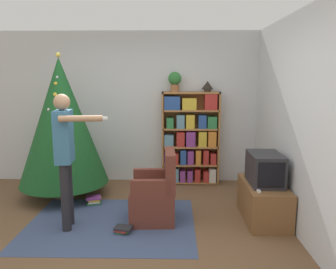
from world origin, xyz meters
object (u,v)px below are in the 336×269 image
object	(u,v)px
armchair	(155,196)
potted_plant	(175,80)
television	(265,169)
bookshelf	(191,139)
christmas_tree	(62,122)
standing_person	(65,150)
table_lamp	(207,86)

from	to	relation	value
armchair	potted_plant	size ratio (longest dim) A/B	2.80
television	armchair	xyz separation A→B (m)	(-1.40, -0.06, -0.36)
bookshelf	christmas_tree	size ratio (longest dim) A/B	0.73
armchair	potted_plant	xyz separation A→B (m)	(0.24, 1.52, 1.46)
armchair	standing_person	distance (m)	1.26
bookshelf	table_lamp	bearing A→B (deg)	1.82
standing_person	table_lamp	xyz separation A→B (m)	(1.84, 1.75, 0.72)
armchair	table_lamp	distance (m)	2.19
christmas_tree	armchair	xyz separation A→B (m)	(1.46, -0.86, -0.84)
television	armchair	size ratio (longest dim) A/B	0.61
table_lamp	armchair	bearing A→B (deg)	-117.36
television	potted_plant	world-z (taller)	potted_plant
bookshelf	television	xyz separation A→B (m)	(0.87, -1.45, -0.11)
television	standing_person	distance (m)	2.49
christmas_tree	table_lamp	size ratio (longest dim) A/B	10.93
table_lamp	bookshelf	bearing A→B (deg)	-178.18
potted_plant	christmas_tree	bearing A→B (deg)	-158.65
television	standing_person	size ratio (longest dim) A/B	0.34
bookshelf	christmas_tree	bearing A→B (deg)	-161.67
bookshelf	christmas_tree	world-z (taller)	christmas_tree
armchair	standing_person	size ratio (longest dim) A/B	0.56
armchair	standing_person	world-z (taller)	standing_person
potted_plant	table_lamp	xyz separation A→B (m)	(0.55, 0.00, -0.09)
bookshelf	potted_plant	xyz separation A→B (m)	(-0.28, 0.01, 0.99)
armchair	potted_plant	world-z (taller)	potted_plant
television	potted_plant	size ratio (longest dim) A/B	1.72
television	table_lamp	size ratio (longest dim) A/B	2.83
armchair	television	bearing A→B (deg)	89.89
christmas_tree	standing_person	bearing A→B (deg)	-69.69
television	table_lamp	xyz separation A→B (m)	(-0.61, 1.46, 1.01)
bookshelf	standing_person	xyz separation A→B (m)	(-1.58, -1.74, 0.18)
armchair	potted_plant	distance (m)	2.12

